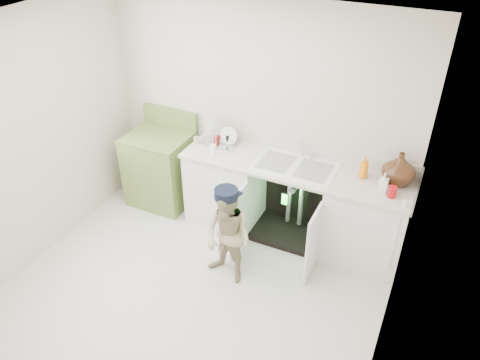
% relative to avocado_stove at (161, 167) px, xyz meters
% --- Properties ---
extents(ground, '(3.50, 3.50, 0.00)m').
position_rel_avocado_stove_xyz_m(ground, '(1.12, -1.18, -0.46)').
color(ground, '#BBB4A4').
rests_on(ground, ground).
extents(room_shell, '(6.00, 5.50, 1.26)m').
position_rel_avocado_stove_xyz_m(room_shell, '(1.12, -1.18, 0.79)').
color(room_shell, beige).
rests_on(room_shell, ground).
extents(counter_run, '(2.44, 1.02, 1.23)m').
position_rel_avocado_stove_xyz_m(counter_run, '(1.70, 0.03, 0.01)').
color(counter_run, white).
rests_on(counter_run, ground).
extents(avocado_stove, '(0.72, 0.65, 1.12)m').
position_rel_avocado_stove_xyz_m(avocado_stove, '(0.00, 0.00, 0.00)').
color(avocado_stove, olive).
rests_on(avocado_stove, ground).
extents(repair_worker, '(0.68, 0.81, 1.05)m').
position_rel_avocado_stove_xyz_m(repair_worker, '(1.34, -0.88, 0.07)').
color(repair_worker, '#BEAE88').
rests_on(repair_worker, ground).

